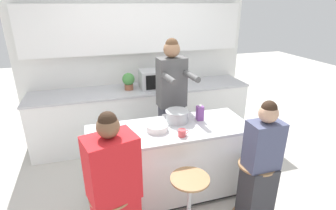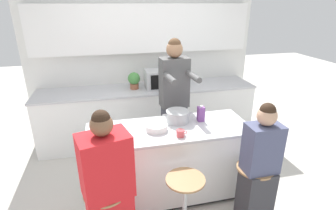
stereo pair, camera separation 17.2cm
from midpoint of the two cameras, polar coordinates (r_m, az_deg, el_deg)
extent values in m
plane|color=beige|center=(3.45, -1.15, -18.62)|extent=(16.00, 16.00, 0.00)
cube|color=silver|center=(4.54, -7.87, 10.25)|extent=(3.80, 0.06, 2.70)
cube|color=white|center=(4.36, -7.94, 16.11)|extent=(3.50, 0.16, 0.75)
cube|color=white|center=(4.45, -6.45, -2.17)|extent=(3.50, 0.67, 0.89)
cube|color=#BCBCC1|center=(4.29, -6.70, 3.45)|extent=(3.53, 0.70, 0.03)
cube|color=black|center=(3.43, -1.15, -18.24)|extent=(1.71, 0.58, 0.06)
cube|color=white|center=(3.17, -1.21, -12.13)|extent=(1.79, 0.66, 0.82)
cube|color=#BCBCC1|center=(2.95, -1.28, -5.28)|extent=(1.83, 0.70, 0.03)
cylinder|color=#997047|center=(2.45, -14.42, -18.54)|extent=(0.37, 0.37, 0.02)
cylinder|color=#B7BABC|center=(2.77, 2.68, -21.32)|extent=(0.04, 0.04, 0.65)
cylinder|color=#997047|center=(2.55, 2.81, -15.79)|extent=(0.37, 0.37, 0.02)
cylinder|color=#B7BABC|center=(3.05, 16.38, -17.67)|extent=(0.04, 0.04, 0.65)
cylinder|color=#997047|center=(2.85, 17.10, -12.41)|extent=(0.37, 0.37, 0.02)
cube|color=#383842|center=(3.68, -0.63, -6.89)|extent=(0.32, 0.24, 0.94)
cube|color=#4C4C4C|center=(3.38, -0.68, 4.95)|extent=(0.37, 0.24, 0.64)
cylinder|color=#4C4C4C|center=(3.04, -1.42, 5.76)|extent=(0.09, 0.35, 0.07)
cylinder|color=#4C4C4C|center=(3.14, 3.59, 6.26)|extent=(0.09, 0.35, 0.07)
sphere|color=#936B4C|center=(3.28, -0.72, 12.02)|extent=(0.22, 0.22, 0.21)
sphere|color=#513823|center=(3.27, -0.72, 13.01)|extent=(0.17, 0.17, 0.16)
cube|color=red|center=(2.25, -14.33, -13.19)|extent=(0.47, 0.38, 0.56)
sphere|color=brown|center=(2.06, -15.28, -4.60)|extent=(0.22, 0.22, 0.18)
sphere|color=black|center=(2.04, -15.42, -3.34)|extent=(0.18, 0.18, 0.15)
cube|color=#333338|center=(3.02, 16.99, -18.10)|extent=(0.30, 0.27, 0.69)
cube|color=#474C6B|center=(2.69, 18.35, -8.35)|extent=(0.33, 0.22, 0.49)
sphere|color=tan|center=(2.55, 19.23, -1.75)|extent=(0.18, 0.18, 0.18)
sphere|color=black|center=(2.53, 19.37, -0.70)|extent=(0.15, 0.15, 0.15)
cylinder|color=#B7BABC|center=(3.07, 0.38, -2.54)|extent=(0.26, 0.26, 0.13)
cylinder|color=#B7BABC|center=(3.04, 0.39, -1.34)|extent=(0.28, 0.28, 0.01)
cylinder|color=#B7BABC|center=(3.01, -2.43, -2.16)|extent=(0.05, 0.01, 0.01)
cylinder|color=#B7BABC|center=(3.10, 3.12, -1.48)|extent=(0.05, 0.01, 0.01)
cylinder|color=white|center=(2.88, -4.09, -4.95)|extent=(0.24, 0.24, 0.07)
cylinder|color=silver|center=(2.88, -16.08, -5.85)|extent=(0.17, 0.17, 0.06)
cylinder|color=#DB4C51|center=(2.76, 1.27, -6.12)|extent=(0.08, 0.08, 0.08)
torus|color=#DB4C51|center=(2.77, 2.33, -5.89)|extent=(0.04, 0.01, 0.04)
cube|color=#7A428E|center=(3.12, 5.39, -1.80)|extent=(0.08, 0.08, 0.17)
cylinder|color=white|center=(3.08, 5.45, -0.17)|extent=(0.03, 0.03, 0.02)
cube|color=#B2B5B7|center=(4.24, -3.63, 5.66)|extent=(0.54, 0.34, 0.30)
cube|color=black|center=(4.06, -3.71, 4.96)|extent=(0.33, 0.01, 0.23)
cube|color=black|center=(4.12, -0.42, 5.26)|extent=(0.10, 0.01, 0.24)
cylinder|color=#93563D|center=(4.24, -9.67, 3.92)|extent=(0.14, 0.14, 0.09)
sphere|color=#478942|center=(4.20, -9.78, 5.57)|extent=(0.19, 0.19, 0.19)
camera|label=1|loc=(0.09, -91.70, -0.67)|focal=28.00mm
camera|label=2|loc=(0.09, 88.30, 0.67)|focal=28.00mm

